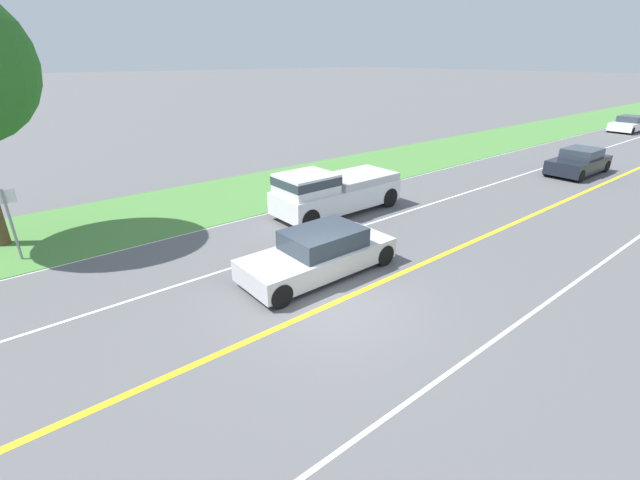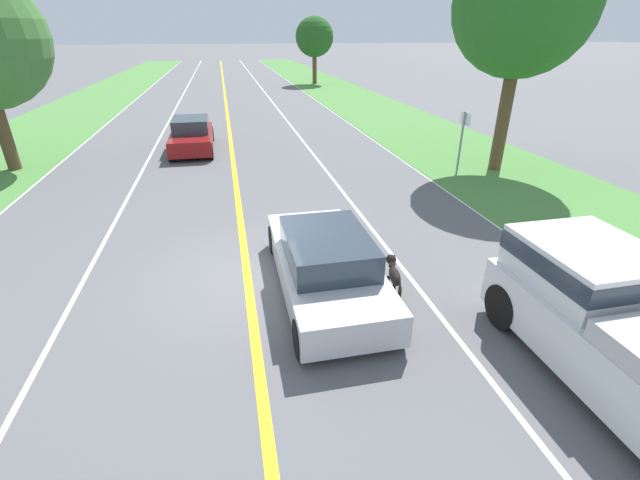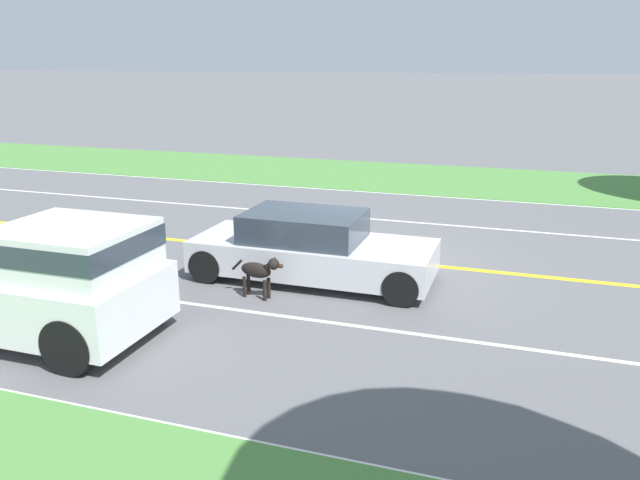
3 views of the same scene
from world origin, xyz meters
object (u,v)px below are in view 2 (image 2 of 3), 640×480
object	(u,v)px
roadside_tree_right_far	(314,37)
dog	(394,274)
oncoming_car	(192,135)
street_sign	(462,136)
roadside_tree_right_near	(524,5)
ego_car	(325,263)

from	to	relation	value
roadside_tree_right_far	dog	bearing A→B (deg)	-99.29
oncoming_car	roadside_tree_right_far	size ratio (longest dim) A/B	0.71
roadside_tree_right_far	street_sign	bearing A→B (deg)	-91.78
dog	roadside_tree_right_far	world-z (taller)	roadside_tree_right_far
roadside_tree_right_far	street_sign	distance (m)	31.68
dog	oncoming_car	xyz separation A→B (m)	(-4.55, 13.31, 0.13)
roadside_tree_right_near	oncoming_car	bearing A→B (deg)	154.06
roadside_tree_right_far	street_sign	world-z (taller)	roadside_tree_right_far
ego_car	roadside_tree_right_far	xyz separation A→B (m)	(7.63, 38.28, 3.74)
dog	street_sign	xyz separation A→B (m)	(5.37, 7.28, 0.94)
dog	street_sign	world-z (taller)	street_sign
roadside_tree_right_near	street_sign	xyz separation A→B (m)	(-1.79, -0.33, -4.20)
ego_car	oncoming_car	bearing A→B (deg)	104.34
street_sign	oncoming_car	bearing A→B (deg)	148.72
roadside_tree_right_near	roadside_tree_right_far	xyz separation A→B (m)	(-0.81, 31.19, -1.29)
ego_car	oncoming_car	world-z (taller)	oncoming_car
oncoming_car	street_sign	distance (m)	11.63
oncoming_car	roadside_tree_right_far	xyz separation A→B (m)	(10.89, 25.50, 3.72)
dog	roadside_tree_right_far	xyz separation A→B (m)	(6.35, 38.81, 3.85)
dog	roadside_tree_right_near	world-z (taller)	roadside_tree_right_near
oncoming_car	roadside_tree_right_near	size ratio (longest dim) A/B	0.55
ego_car	roadside_tree_right_near	xyz separation A→B (m)	(8.43, 7.09, 5.03)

